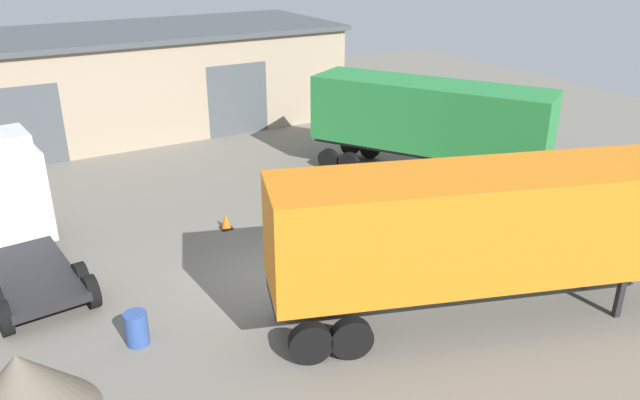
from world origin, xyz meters
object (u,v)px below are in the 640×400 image
container_trailer_green (428,118)px  gravel_pile (23,389)px  oil_drum (137,328)px  container_trailer_red (489,227)px  tractor_unit_white (4,203)px  traffic_cone (226,222)px

container_trailer_green → gravel_pile: 18.02m
oil_drum → container_trailer_green: bearing=22.5°
container_trailer_red → oil_drum: (-8.34, 3.34, -2.18)m
tractor_unit_white → oil_drum: size_ratio=7.78×
tractor_unit_white → container_trailer_red: 14.52m
oil_drum → traffic_cone: (4.45, 5.13, -0.19)m
traffic_cone → gravel_pile: bearing=-137.0°
gravel_pile → oil_drum: size_ratio=3.42×
tractor_unit_white → container_trailer_red: (10.54, -9.96, 0.76)m
tractor_unit_white → traffic_cone: (6.65, -1.50, -1.60)m
gravel_pile → container_trailer_red: bearing=-9.0°
container_trailer_red → oil_drum: bearing=176.9°
container_trailer_green → traffic_cone: bearing=-118.0°
container_trailer_green → oil_drum: (-13.67, -5.68, -2.13)m
traffic_cone → oil_drum: bearing=-131.0°
gravel_pile → container_trailer_green: bearing=23.9°
oil_drum → traffic_cone: 6.80m
container_trailer_green → gravel_pile: (-16.40, -7.26, -1.73)m
container_trailer_red → gravel_pile: (-11.07, 1.76, -1.78)m
tractor_unit_white → traffic_cone: tractor_unit_white is taller
container_trailer_green → traffic_cone: size_ratio=17.44×
container_trailer_green → traffic_cone: 9.52m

